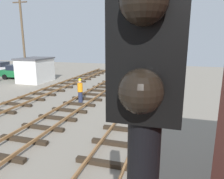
# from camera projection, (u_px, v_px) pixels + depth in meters

# --- Properties ---
(control_hut) EXTENTS (3.00, 3.80, 2.76)m
(control_hut) POSITION_uv_depth(u_px,v_px,m) (35.00, 70.00, 24.01)
(control_hut) COLOR silver
(control_hut) RESTS_ON ground
(parked_car_green) EXTENTS (4.20, 2.04, 1.76)m
(parked_car_green) POSITION_uv_depth(u_px,v_px,m) (18.00, 72.00, 25.98)
(parked_car_green) COLOR #1E6B38
(parked_car_green) RESTS_ON ground
(utility_pole_far) EXTENTS (1.80, 0.24, 9.08)m
(utility_pole_far) POSITION_uv_depth(u_px,v_px,m) (23.00, 40.00, 23.45)
(utility_pole_far) COLOR brown
(utility_pole_far) RESTS_ON ground
(track_worker_foreground) EXTENTS (0.40, 0.40, 1.87)m
(track_worker_foreground) POSITION_uv_depth(u_px,v_px,m) (80.00, 91.00, 15.85)
(track_worker_foreground) COLOR #262D4C
(track_worker_foreground) RESTS_ON ground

